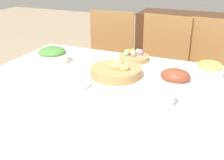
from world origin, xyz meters
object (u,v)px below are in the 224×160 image
green_salad_bowl (52,55)px  pineapple_bowl (209,69)px  chair_far_right (208,78)px  fork (76,104)px  sideboard (189,53)px  egg_basket (134,57)px  spoon (141,117)px  dinner_plate (104,109)px  butter_dish (79,84)px  chair_far_left (108,64)px  bread_basket (116,70)px  drinking_cup (167,98)px  chair_far_center (160,71)px  ham_platter (175,77)px  knife (135,116)px

green_salad_bowl → pineapple_bowl: 1.04m
chair_far_right → fork: (-0.55, -1.19, 0.24)m
sideboard → egg_basket: sideboard is taller
chair_far_right → spoon: size_ratio=6.10×
chair_far_right → dinner_plate: size_ratio=3.90×
butter_dish → chair_far_left: bearing=104.3°
sideboard → bread_basket: size_ratio=3.72×
dinner_plate → green_salad_bowl: bearing=141.7°
dinner_plate → drinking_cup: bearing=31.3°
chair_far_left → spoon: chair_far_left is taller
green_salad_bowl → fork: green_salad_bowl is taller
chair_far_right → drinking_cup: bearing=-93.9°
bread_basket → fork: bread_basket is taller
chair_far_center → spoon: size_ratio=6.10×
butter_dish → egg_basket: bearing=75.3°
bread_basket → chair_far_right: bearing=56.4°
dinner_plate → chair_far_left: bearing=112.8°
bread_basket → green_salad_bowl: bearing=173.3°
ham_platter → green_salad_bowl: (-0.86, 0.00, 0.02)m
egg_basket → pineapple_bowl: (0.52, -0.10, 0.02)m
fork → knife: same height
chair_far_right → dinner_plate: chair_far_right is taller
drinking_cup → spoon: bearing=-116.4°
chair_far_left → ham_platter: chair_far_left is taller
bread_basket → ham_platter: (0.35, 0.06, -0.01)m
chair_far_right → chair_far_left: bearing=-176.3°
green_salad_bowl → pineapple_bowl: size_ratio=1.27×
chair_far_right → spoon: chair_far_right is taller
chair_far_left → bread_basket: (0.39, -0.77, 0.27)m
egg_basket → chair_far_left: bearing=131.3°
chair_far_left → ham_platter: bearing=-48.9°
chair_far_right → chair_far_left: (-0.90, -0.00, 0.00)m
egg_basket → spoon: egg_basket is taller
fork → spoon: size_ratio=1.00×
pineapple_bowl → chair_far_center: bearing=127.7°
dinner_plate → fork: 0.15m
chair_far_right → sideboard: (-0.28, 0.91, -0.09)m
dinner_plate → ham_platter: bearing=63.1°
chair_far_center → butter_dish: 1.05m
sideboard → chair_far_center: bearing=-97.9°
green_salad_bowl → bread_basket: bearing=-6.7°
egg_basket → drinking_cup: (0.37, -0.58, 0.02)m
spoon → pineapple_bowl: bearing=65.7°
knife → butter_dish: butter_dish is taller
green_salad_bowl → drinking_cup: (0.87, -0.32, -0.01)m
chair_far_center → pineapple_bowl: bearing=-47.1°
chair_far_center → ham_platter: bearing=-65.4°
chair_far_left → bread_basket: chair_far_left is taller
chair_far_right → bread_basket: chair_far_right is taller
bread_basket → pineapple_bowl: (0.53, 0.22, 0.01)m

